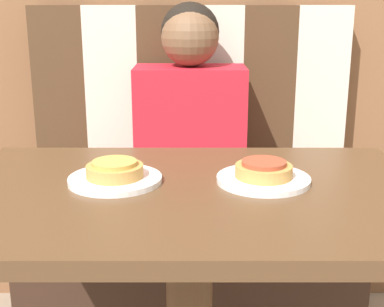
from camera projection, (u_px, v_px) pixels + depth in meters
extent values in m
cube|color=#382319|center=(192.00, 278.00, 1.81)|extent=(1.05, 0.47, 0.43)
cube|color=#4C331E|center=(65.00, 107.00, 1.84)|extent=(0.18, 0.09, 0.67)
cube|color=beige|center=(116.00, 107.00, 1.84)|extent=(0.18, 0.09, 0.67)
cube|color=#4C331E|center=(167.00, 107.00, 1.84)|extent=(0.18, 0.09, 0.67)
cube|color=beige|center=(218.00, 107.00, 1.84)|extent=(0.18, 0.09, 0.67)
cube|color=#4C331E|center=(269.00, 107.00, 1.84)|extent=(0.18, 0.09, 0.67)
cube|color=beige|center=(320.00, 107.00, 1.84)|extent=(0.18, 0.09, 0.67)
cube|color=brown|center=(191.00, 197.00, 1.09)|extent=(0.98, 0.63, 0.03)
cube|color=red|center=(192.00, 146.00, 1.68)|extent=(0.34, 0.18, 0.50)
sphere|color=brown|center=(192.00, 38.00, 1.59)|extent=(0.17, 0.17, 0.17)
sphere|color=black|center=(192.00, 32.00, 1.60)|extent=(0.18, 0.18, 0.18)
cylinder|color=white|center=(117.00, 179.00, 1.13)|extent=(0.20, 0.20, 0.01)
cylinder|color=white|center=(266.00, 180.00, 1.12)|extent=(0.20, 0.20, 0.01)
cylinder|color=#C68E47|center=(117.00, 171.00, 1.12)|extent=(0.12, 0.12, 0.03)
cylinder|color=gold|center=(117.00, 163.00, 1.12)|extent=(0.09, 0.09, 0.01)
cylinder|color=#C68E47|center=(266.00, 171.00, 1.12)|extent=(0.12, 0.12, 0.03)
cylinder|color=#AD472D|center=(266.00, 163.00, 1.11)|extent=(0.09, 0.09, 0.01)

